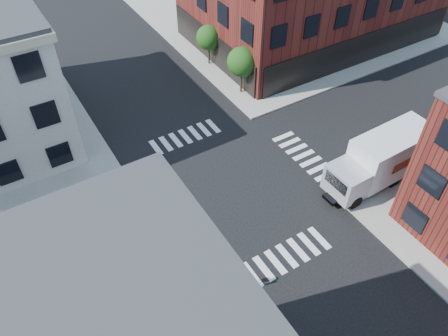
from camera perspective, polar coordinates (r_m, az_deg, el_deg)
ground at (r=32.29m, az=0.70°, el=-2.66°), size 120.00×120.00×0.00m
sidewalk_ne at (r=56.65m, az=7.95°, el=19.12°), size 30.00×30.00×0.15m
tree_near at (r=40.19m, az=2.43°, el=13.54°), size 2.69×2.69×4.49m
tree_far at (r=44.81m, az=-1.95°, el=16.54°), size 2.43×2.43×4.07m
signal_pole at (r=24.41m, az=-4.53°, el=-13.77°), size 1.29×1.24×4.60m
box_truck at (r=33.50m, az=19.93°, el=1.10°), size 8.88×2.86×3.99m
traffic_cone at (r=28.19m, az=-5.13°, el=-11.45°), size 0.46×0.46×0.67m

